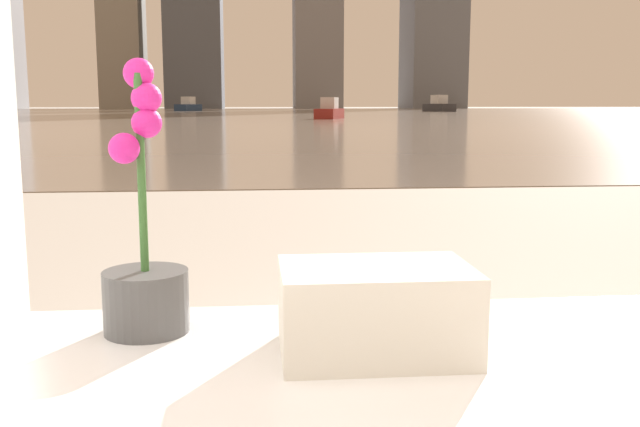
{
  "coord_description": "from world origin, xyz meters",
  "views": [
    {
      "loc": [
        -0.35,
        -0.09,
        0.86
      ],
      "look_at": [
        -0.14,
        2.08,
        0.52
      ],
      "focal_mm": 40.0,
      "sensor_mm": 36.0,
      "label": 1
    }
  ],
  "objects": [
    {
      "name": "harbor_water",
      "position": [
        0.0,
        62.0,
        0.01
      ],
      "size": [
        180.0,
        110.0,
        0.01
      ],
      "color": "gray",
      "rests_on": "ground_plane"
    },
    {
      "name": "towel_stack",
      "position": [
        -0.19,
        0.81,
        0.59
      ],
      "size": [
        0.25,
        0.17,
        0.12
      ],
      "color": "silver",
      "rests_on": "bathtub"
    },
    {
      "name": "potted_orchid",
      "position": [
        -0.51,
        0.94,
        0.63
      ],
      "size": [
        0.12,
        0.12,
        0.4
      ],
      "color": "#4C4C4C",
      "rests_on": "bathtub"
    },
    {
      "name": "harbor_boat_3",
      "position": [
        3.94,
        39.54,
        0.42
      ],
      "size": [
        2.0,
        3.3,
        1.17
      ],
      "color": "maroon",
      "rests_on": "harbor_water"
    },
    {
      "name": "harbor_boat_0",
      "position": [
        -7.31,
        80.25,
        0.56
      ],
      "size": [
        2.79,
        4.39,
        1.56
      ],
      "color": "navy",
      "rests_on": "harbor_water"
    },
    {
      "name": "skyline_tower_3",
      "position": [
        -9.3,
        118.0,
        14.31
      ],
      "size": [
        8.73,
        12.86,
        28.62
      ],
      "color": "#4C515B",
      "rests_on": "ground_plane"
    },
    {
      "name": "harbor_boat_1",
      "position": [
        18.92,
        72.78,
        0.6
      ],
      "size": [
        2.54,
        4.74,
        1.69
      ],
      "color": "#2D2D33",
      "rests_on": "harbor_water"
    }
  ]
}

